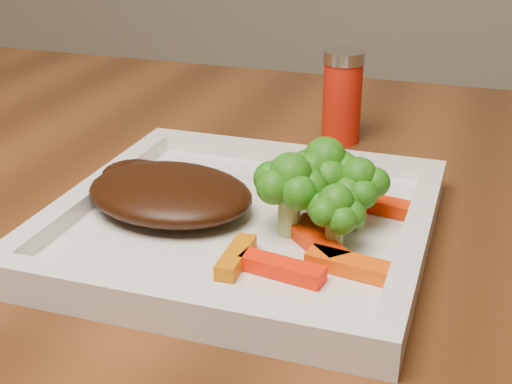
% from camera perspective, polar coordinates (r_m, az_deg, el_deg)
% --- Properties ---
extents(plate, '(0.27, 0.27, 0.01)m').
position_cam_1_polar(plate, '(0.53, -1.02, -2.89)').
color(plate, silver).
rests_on(plate, dining_table).
extents(steak, '(0.15, 0.12, 0.03)m').
position_cam_1_polar(steak, '(0.54, -6.91, -0.08)').
color(steak, black).
rests_on(steak, plate).
extents(broccoli_0, '(0.06, 0.06, 0.07)m').
position_cam_1_polar(broccoli_0, '(0.53, 5.50, 1.52)').
color(broccoli_0, '#1B7413').
rests_on(broccoli_0, plate).
extents(broccoli_1, '(0.06, 0.06, 0.06)m').
position_cam_1_polar(broccoli_1, '(0.52, 8.16, 0.51)').
color(broccoli_1, '#237012').
rests_on(broccoli_1, plate).
extents(broccoli_2, '(0.06, 0.06, 0.06)m').
position_cam_1_polar(broccoli_2, '(0.48, 6.37, -1.51)').
color(broccoli_2, '#1F7A14').
rests_on(broccoli_2, plate).
extents(broccoli_3, '(0.07, 0.07, 0.06)m').
position_cam_1_polar(broccoli_3, '(0.50, 2.71, -0.18)').
color(broccoli_3, '#116913').
rests_on(broccoli_3, plate).
extents(carrot_0, '(0.06, 0.02, 0.01)m').
position_cam_1_polar(carrot_0, '(0.46, 2.09, -6.11)').
color(carrot_0, '#FF1E04').
rests_on(carrot_0, plate).
extents(carrot_1, '(0.07, 0.03, 0.01)m').
position_cam_1_polar(carrot_1, '(0.47, 7.89, -5.91)').
color(carrot_1, '#F04C03').
rests_on(carrot_1, plate).
extents(carrot_2, '(0.01, 0.05, 0.01)m').
position_cam_1_polar(carrot_2, '(0.47, -1.61, -5.20)').
color(carrot_2, '#CB6503').
rests_on(carrot_2, plate).
extents(carrot_3, '(0.06, 0.03, 0.01)m').
position_cam_1_polar(carrot_3, '(0.55, 10.29, -1.10)').
color(carrot_3, '#F52A03').
rests_on(carrot_3, plate).
extents(carrot_4, '(0.03, 0.05, 0.01)m').
position_cam_1_polar(carrot_4, '(0.59, 2.56, 0.87)').
color(carrot_4, '#D96A03').
rests_on(carrot_4, plate).
extents(carrot_5, '(0.06, 0.06, 0.01)m').
position_cam_1_polar(carrot_5, '(0.49, 4.80, -3.96)').
color(carrot_5, red).
rests_on(carrot_5, plate).
extents(carrot_6, '(0.04, 0.05, 0.01)m').
position_cam_1_polar(carrot_6, '(0.53, 6.30, -1.87)').
color(carrot_6, '#F01203').
rests_on(carrot_6, plate).
extents(spice_shaker, '(0.05, 0.05, 0.09)m').
position_cam_1_polar(spice_shaker, '(0.72, 6.91, 7.56)').
color(spice_shaker, red).
rests_on(spice_shaker, dining_table).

